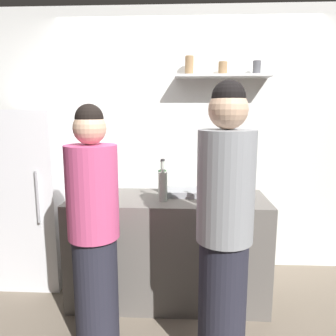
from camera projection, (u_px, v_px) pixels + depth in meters
back_wall_assembly at (186, 141)px, 3.33m from camera, size 4.80×0.32×2.60m
refrigerator at (36, 196)px, 3.09m from camera, size 0.58×0.63×1.62m
counter at (168, 248)px, 2.79m from camera, size 1.63×0.62×0.90m
baking_pan at (186, 192)px, 2.78m from camera, size 0.34×0.24×0.05m
utensil_holder at (248, 191)px, 2.66m from camera, size 0.11×0.11×0.22m
wine_bottle_amber_glass at (207, 191)px, 2.46m from camera, size 0.07×0.07×0.30m
wine_bottle_pale_glass at (163, 185)px, 2.59m from camera, size 0.07×0.07×0.34m
wine_bottle_green_glass at (162, 180)px, 2.88m from camera, size 0.07×0.07×0.29m
wine_bottle_dark_glass at (224, 190)px, 2.49m from camera, size 0.07×0.07×0.30m
water_bottle_plastic at (93, 185)px, 2.69m from camera, size 0.09×0.09×0.23m
person_pink_top at (94, 231)px, 2.18m from camera, size 0.34×0.34×1.66m
person_grey_hoodie at (224, 232)px, 1.97m from camera, size 0.34×0.34×1.79m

